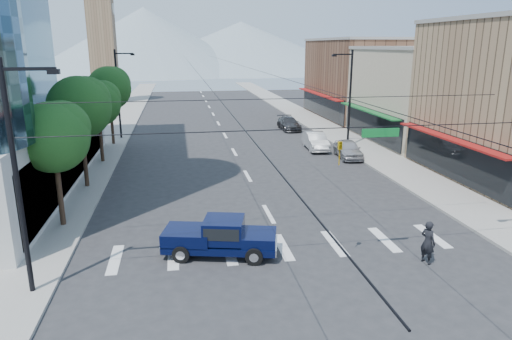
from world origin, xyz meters
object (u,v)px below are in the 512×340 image
at_px(pedestrian, 428,242).
at_px(parked_car_far, 289,124).
at_px(pickup_truck, 220,236).
at_px(parked_car_mid, 316,141).
at_px(parked_car_near, 348,149).

distance_m(pedestrian, parked_car_far, 33.46).
bearing_deg(pickup_truck, pedestrian, -0.97).
distance_m(pickup_truck, pedestrian, 9.31).
bearing_deg(pickup_truck, parked_car_mid, 75.93).
relative_size(pickup_truck, parked_car_near, 1.22).
relative_size(pickup_truck, pedestrian, 2.80).
relative_size(pedestrian, parked_car_mid, 0.41).
relative_size(parked_car_mid, parked_car_far, 0.98).
xyz_separation_m(pedestrian, parked_car_near, (3.66, 19.35, -0.22)).
height_order(pedestrian, parked_car_mid, pedestrian).
relative_size(pickup_truck, parked_car_far, 1.12).
relative_size(pedestrian, parked_car_far, 0.40).
bearing_deg(pickup_truck, parked_car_near, 67.01).
bearing_deg(parked_car_mid, pickup_truck, -114.09).
xyz_separation_m(parked_car_mid, parked_car_far, (0.00, 10.42, -0.08)).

